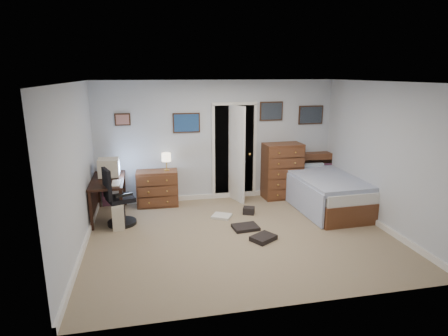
# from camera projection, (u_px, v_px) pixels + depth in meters

# --- Properties ---
(floor) EXTENTS (5.00, 4.00, 0.02)m
(floor) POSITION_uv_depth(u_px,v_px,m) (241.00, 236.00, 6.24)
(floor) COLOR gray
(floor) RESTS_ON ground
(computer_desk) EXTENTS (0.60, 1.27, 0.73)m
(computer_desk) POSITION_uv_depth(u_px,v_px,m) (103.00, 188.00, 6.91)
(computer_desk) COLOR black
(computer_desk) RESTS_ON floor
(crt_monitor) EXTENTS (0.38, 0.35, 0.35)m
(crt_monitor) POSITION_uv_depth(u_px,v_px,m) (109.00, 168.00, 6.99)
(crt_monitor) COLOR beige
(crt_monitor) RESTS_ON computer_desk
(keyboard) EXTENTS (0.15, 0.39, 0.02)m
(keyboard) POSITION_uv_depth(u_px,v_px,m) (116.00, 183.00, 6.59)
(keyboard) COLOR beige
(keyboard) RESTS_ON computer_desk
(pc_tower) EXTENTS (0.21, 0.41, 0.44)m
(pc_tower) POSITION_uv_depth(u_px,v_px,m) (119.00, 215.00, 6.53)
(pc_tower) COLOR beige
(pc_tower) RESTS_ON floor
(office_chair) EXTENTS (0.65, 0.65, 1.05)m
(office_chair) POSITION_uv_depth(u_px,v_px,m) (117.00, 203.00, 6.59)
(office_chair) COLOR black
(office_chair) RESTS_ON floor
(media_stack) EXTENTS (0.17, 0.17, 0.83)m
(media_stack) POSITION_uv_depth(u_px,v_px,m) (106.00, 186.00, 7.58)
(media_stack) COLOR maroon
(media_stack) RESTS_ON floor
(low_dresser) EXTENTS (0.84, 0.45, 0.73)m
(low_dresser) POSITION_uv_depth(u_px,v_px,m) (157.00, 188.00, 7.58)
(low_dresser) COLOR brown
(low_dresser) RESTS_ON floor
(table_lamp) EXTENTS (0.19, 0.19, 0.35)m
(table_lamp) POSITION_uv_depth(u_px,v_px,m) (166.00, 158.00, 7.46)
(table_lamp) COLOR gold
(table_lamp) RESTS_ON low_dresser
(doorway) EXTENTS (0.96, 1.12, 2.05)m
(doorway) POSITION_uv_depth(u_px,v_px,m) (231.00, 149.00, 8.22)
(doorway) COLOR black
(doorway) RESTS_ON floor
(tall_dresser) EXTENTS (0.83, 0.51, 1.19)m
(tall_dresser) POSITION_uv_depth(u_px,v_px,m) (282.00, 171.00, 8.02)
(tall_dresser) COLOR brown
(tall_dresser) RESTS_ON floor
(headboard_bookcase) EXTENTS (1.05, 0.33, 0.93)m
(headboard_bookcase) POSITION_uv_depth(u_px,v_px,m) (321.00, 172.00, 8.34)
(headboard_bookcase) COLOR brown
(headboard_bookcase) RESTS_ON floor
(bed) EXTENTS (1.28, 2.28, 0.73)m
(bed) POSITION_uv_depth(u_px,v_px,m) (324.00, 190.00, 7.52)
(bed) COLOR brown
(bed) RESTS_ON floor
(wall_posters) EXTENTS (4.38, 0.04, 0.60)m
(wall_posters) POSITION_uv_depth(u_px,v_px,m) (245.00, 117.00, 7.80)
(wall_posters) COLOR #331E11
(wall_posters) RESTS_ON floor
(floor_clutter) EXTENTS (0.92, 1.53, 0.13)m
(floor_clutter) POSITION_uv_depth(u_px,v_px,m) (247.00, 225.00, 6.57)
(floor_clutter) COLOR black
(floor_clutter) RESTS_ON floor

